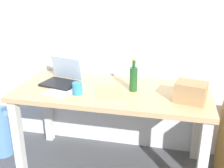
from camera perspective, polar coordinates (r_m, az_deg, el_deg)
ground_plane at (r=2.67m, az=0.00°, el=-16.27°), size 8.00×8.00×0.00m
back_wall at (r=2.55m, az=2.08°, el=13.82°), size 5.20×0.08×2.60m
desk at (r=2.34m, az=0.00°, el=-3.63°), size 1.60×0.71×0.75m
laptop_left at (r=2.46m, az=-10.19°, el=1.17°), size 0.34×0.31×0.22m
beer_bottle at (r=2.25m, az=4.44°, el=1.15°), size 0.06×0.06×0.27m
computer_mouse at (r=2.38m, az=15.85°, el=-0.72°), size 0.08×0.11×0.03m
cardboard_box at (r=2.14m, az=15.85°, el=-1.58°), size 0.25×0.22×0.15m
coffee_mug at (r=2.21m, az=-7.10°, el=-0.90°), size 0.08×0.08×0.09m
paper_sheet_center at (r=2.24m, az=-0.59°, el=-1.69°), size 0.30×0.35×0.00m
paper_sheet_front_left at (r=2.32m, az=-10.01°, el=-1.19°), size 0.29×0.35×0.00m
water_cooler_jug at (r=2.95m, az=-21.92°, el=-9.01°), size 0.29×0.29×0.48m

